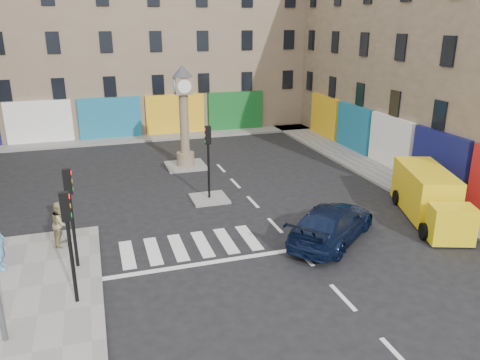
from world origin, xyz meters
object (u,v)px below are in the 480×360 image
traffic_light_left_far (70,203)px  pedestrian_tan (61,223)px  yellow_van (429,196)px  traffic_light_island (208,150)px  navy_sedan (332,223)px  clock_pillar (184,110)px  traffic_light_left_near (68,230)px

traffic_light_left_far → pedestrian_tan: bearing=105.4°
traffic_light_left_far → yellow_van: bearing=0.4°
traffic_light_island → navy_sedan: traffic_light_island is taller
pedestrian_tan → yellow_van: bearing=-83.4°
clock_pillar → pedestrian_tan: clock_pillar is taller
traffic_light_island → pedestrian_tan: size_ratio=2.05×
pedestrian_tan → traffic_light_left_near: bearing=-159.4°
yellow_van → navy_sedan: bearing=-152.5°
clock_pillar → pedestrian_tan: size_ratio=3.39×
traffic_light_left_far → clock_pillar: 13.05m
navy_sedan → traffic_light_left_near: bearing=60.5°
yellow_van → pedestrian_tan: bearing=-167.5°
traffic_light_island → yellow_van: 10.54m
traffic_light_island → yellow_van: size_ratio=0.60×
pedestrian_tan → traffic_light_island: bearing=-50.3°
clock_pillar → pedestrian_tan: bearing=-126.2°
traffic_light_left_near → yellow_van: 15.56m
traffic_light_left_far → clock_pillar: size_ratio=0.61×
traffic_light_left_near → traffic_light_island: 10.03m
traffic_light_left_near → pedestrian_tan: (-0.56, 4.42, -1.57)m
traffic_light_left_near → traffic_light_left_far: same height
navy_sedan → pedestrian_tan: size_ratio=2.93×
navy_sedan → pedestrian_tan: pedestrian_tan is taller
clock_pillar → pedestrian_tan: (-6.86, -9.37, -2.50)m
yellow_van → pedestrian_tan: yellow_van is taller
yellow_van → pedestrian_tan: 15.95m
traffic_light_left_near → navy_sedan: traffic_light_left_near is taller
traffic_light_left_near → pedestrian_tan: bearing=97.2°
traffic_light_left_far → traffic_light_island: traffic_light_left_far is taller
traffic_light_left_near → yellow_van: (15.28, 2.50, -1.55)m
pedestrian_tan → clock_pillar: bearing=-22.7°
traffic_light_island → navy_sedan: (3.66, -6.05, -1.83)m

